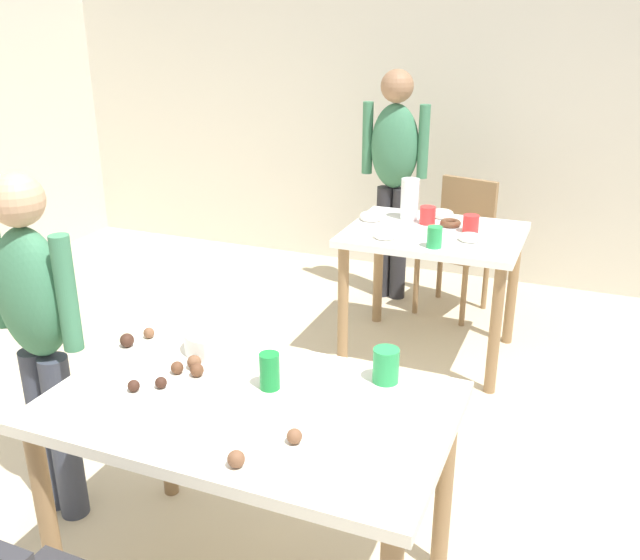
{
  "coord_description": "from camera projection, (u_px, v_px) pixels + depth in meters",
  "views": [
    {
      "loc": [
        1.05,
        -1.87,
        1.88
      ],
      "look_at": [
        0.09,
        0.47,
        0.9
      ],
      "focal_mm": 38.92,
      "sensor_mm": 36.0,
      "label": 1
    }
  ],
  "objects": [
    {
      "name": "cup_far_0",
      "position": [
        428.0,
        215.0,
        3.94
      ],
      "size": [
        0.09,
        0.09,
        0.1
      ],
      "primitive_type": "cylinder",
      "color": "red",
      "rests_on": "dining_table_far"
    },
    {
      "name": "chair_far_table",
      "position": [
        459.0,
        237.0,
        4.56
      ],
      "size": [
        0.48,
        0.48,
        0.87
      ],
      "color": "olive",
      "rests_on": "ground_plane"
    },
    {
      "name": "person_adult_far",
      "position": [
        394.0,
        166.0,
        4.58
      ],
      "size": [
        0.45,
        0.21,
        1.55
      ],
      "color": "#28282D",
      "rests_on": "ground_plane"
    },
    {
      "name": "fork_near",
      "position": [
        76.0,
        416.0,
        2.07
      ],
      "size": [
        0.17,
        0.02,
        0.01
      ],
      "primitive_type": "cube",
      "color": "silver",
      "rests_on": "dining_table_near"
    },
    {
      "name": "donut_far_0",
      "position": [
        442.0,
        214.0,
        4.08
      ],
      "size": [
        0.13,
        0.13,
        0.04
      ],
      "primitive_type": "torus",
      "color": "white",
      "rests_on": "dining_table_far"
    },
    {
      "name": "cake_ball_6",
      "position": [
        161.0,
        383.0,
        2.23
      ],
      "size": [
        0.04,
        0.04,
        0.04
      ],
      "primitive_type": "sphere",
      "color": "#3D2319",
      "rests_on": "dining_table_near"
    },
    {
      "name": "donut_far_1",
      "position": [
        371.0,
        216.0,
        4.03
      ],
      "size": [
        0.14,
        0.14,
        0.04
      ],
      "primitive_type": "torus",
      "color": "white",
      "rests_on": "dining_table_far"
    },
    {
      "name": "donut_far_3",
      "position": [
        451.0,
        223.0,
        3.91
      ],
      "size": [
        0.12,
        0.12,
        0.04
      ],
      "primitive_type": "torus",
      "color": "brown",
      "rests_on": "dining_table_far"
    },
    {
      "name": "cake_ball_0",
      "position": [
        294.0,
        436.0,
        1.94
      ],
      "size": [
        0.04,
        0.04,
        0.04
      ],
      "primitive_type": "sphere",
      "color": "brown",
      "rests_on": "dining_table_near"
    },
    {
      "name": "person_girl_near",
      "position": [
        37.0,
        325.0,
        2.52
      ],
      "size": [
        0.46,
        0.25,
        1.38
      ],
      "color": "#383D4C",
      "rests_on": "ground_plane"
    },
    {
      "name": "donut_far_2",
      "position": [
        470.0,
        237.0,
        3.66
      ],
      "size": [
        0.12,
        0.12,
        0.04
      ],
      "primitive_type": "torus",
      "color": "white",
      "rests_on": "dining_table_far"
    },
    {
      "name": "mixing_bowl",
      "position": [
        214.0,
        341.0,
        2.47
      ],
      "size": [
        0.21,
        0.21,
        0.08
      ],
      "primitive_type": "cylinder",
      "color": "white",
      "rests_on": "dining_table_near"
    },
    {
      "name": "cake_ball_2",
      "position": [
        197.0,
        370.0,
        2.3
      ],
      "size": [
        0.05,
        0.05,
        0.05
      ],
      "primitive_type": "sphere",
      "color": "brown",
      "rests_on": "dining_table_near"
    },
    {
      "name": "wall_back",
      "position": [
        452.0,
        99.0,
        4.96
      ],
      "size": [
        6.4,
        0.1,
        2.6
      ],
      "primitive_type": "cube",
      "color": "beige",
      "rests_on": "ground_plane"
    },
    {
      "name": "cake_ball_4",
      "position": [
        149.0,
        333.0,
        2.57
      ],
      "size": [
        0.04,
        0.04,
        0.04
      ],
      "primitive_type": "sphere",
      "color": "brown",
      "rests_on": "dining_table_near"
    },
    {
      "name": "cake_ball_8",
      "position": [
        127.0,
        340.0,
        2.5
      ],
      "size": [
        0.05,
        0.05,
        0.05
      ],
      "primitive_type": "sphere",
      "color": "#3D2319",
      "rests_on": "dining_table_near"
    },
    {
      "name": "cup_near_0",
      "position": [
        386.0,
        365.0,
        2.25
      ],
      "size": [
        0.09,
        0.09,
        0.12
      ],
      "primitive_type": "cylinder",
      "color": "green",
      "rests_on": "dining_table_near"
    },
    {
      "name": "soda_can",
      "position": [
        270.0,
        371.0,
        2.21
      ],
      "size": [
        0.07,
        0.07,
        0.12
      ],
      "primitive_type": "cylinder",
      "color": "#198438",
      "rests_on": "dining_table_near"
    },
    {
      "name": "dining_table_far",
      "position": [
        433.0,
        251.0,
        3.87
      ],
      "size": [
        0.95,
        0.76,
        0.75
      ],
      "color": "white",
      "rests_on": "ground_plane"
    },
    {
      "name": "donut_far_4",
      "position": [
        385.0,
        235.0,
        3.71
      ],
      "size": [
        0.13,
        0.13,
        0.04
      ],
      "primitive_type": "torus",
      "color": "white",
      "rests_on": "dining_table_far"
    },
    {
      "name": "cake_ball_7",
      "position": [
        134.0,
        386.0,
        2.21
      ],
      "size": [
        0.04,
        0.04,
        0.04
      ],
      "primitive_type": "sphere",
      "color": "#3D2319",
      "rests_on": "dining_table_near"
    },
    {
      "name": "ground_plane",
      "position": [
        252.0,
        536.0,
        2.66
      ],
      "size": [
        6.4,
        6.4,
        0.0
      ],
      "primitive_type": "plane",
      "color": "beige"
    },
    {
      "name": "cake_ball_3",
      "position": [
        177.0,
        368.0,
        2.32
      ],
      "size": [
        0.04,
        0.04,
        0.04
      ],
      "primitive_type": "sphere",
      "color": "brown",
      "rests_on": "dining_table_near"
    },
    {
      "name": "pitcher_far",
      "position": [
        410.0,
        199.0,
        4.01
      ],
      "size": [
        0.11,
        0.11,
        0.24
      ],
      "primitive_type": "cylinder",
      "color": "white",
      "rests_on": "dining_table_far"
    },
    {
      "name": "cake_ball_1",
      "position": [
        236.0,
        459.0,
        1.84
      ],
      "size": [
        0.05,
        0.05,
        0.05
      ],
      "primitive_type": "sphere",
      "color": "brown",
      "rests_on": "dining_table_near"
    },
    {
      "name": "cup_far_1",
      "position": [
        435.0,
        237.0,
        3.55
      ],
      "size": [
        0.08,
        0.08,
        0.11
      ],
      "primitive_type": "cylinder",
      "color": "green",
      "rests_on": "dining_table_far"
    },
    {
      "name": "cake_ball_5",
      "position": [
        194.0,
        362.0,
        2.35
      ],
      "size": [
        0.05,
        0.05,
        0.05
      ],
      "primitive_type": "sphere",
      "color": "brown",
      "rests_on": "dining_table_near"
    },
    {
      "name": "cup_far_2",
      "position": [
        471.0,
        224.0,
        3.79
      ],
      "size": [
        0.09,
        0.09,
        0.1
      ],
      "primitive_type": "cylinder",
      "color": "red",
      "rests_on": "dining_table_far"
    },
    {
      "name": "dining_table_near",
      "position": [
        250.0,
        428.0,
        2.19
      ],
      "size": [
        1.25,
        0.78,
        0.75
      ],
      "color": "silver",
      "rests_on": "ground_plane"
    }
  ]
}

